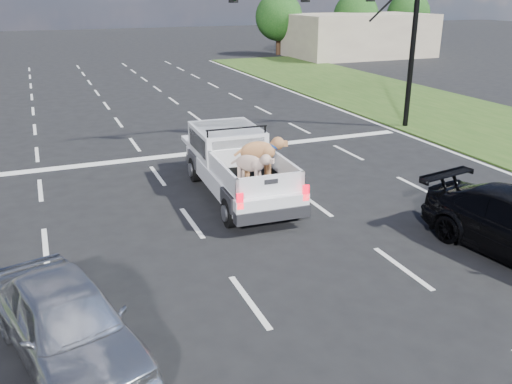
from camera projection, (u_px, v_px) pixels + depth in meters
ground at (330, 284)px, 10.89m from camera, size 160.00×160.00×0.00m
road_markings at (224, 183)px, 16.58m from camera, size 17.75×60.00×0.01m
traffic_signal at (365, 13)px, 20.88m from camera, size 9.11×0.31×7.00m
building_right at (359, 35)px, 47.51m from camera, size 12.00×7.00×3.60m
tree_far_d at (279, 17)px, 48.35m from camera, size 4.20×4.20×5.40m
tree_far_e at (356, 15)px, 51.17m from camera, size 4.20×4.20×5.40m
tree_far_f at (408, 14)px, 53.28m from camera, size 4.20×4.20×5.40m
pickup_truck at (238, 164)px, 15.29m from camera, size 2.18×5.36×1.98m
silver_sedan at (67, 323)px, 8.45m from camera, size 2.56×4.24×1.35m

